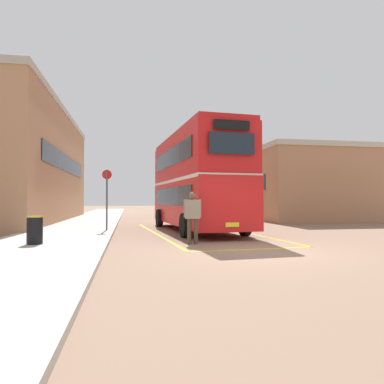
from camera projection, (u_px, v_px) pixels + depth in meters
The scene contains 10 objects.
ground_plane at pixel (184, 222), 24.58m from camera, with size 135.60×135.60×0.00m, color #846651.
sidewalk_left at pixel (92, 220), 25.79m from camera, with size 4.00×57.60×0.14m, color #B2ADA3.
brick_building_left at pixel (19, 166), 23.90m from camera, with size 6.29×19.24×7.70m.
depot_building_right at pixel (284, 187), 31.57m from camera, with size 8.96×17.28×5.44m.
double_decker_bus at pixel (196, 180), 17.50m from camera, with size 3.50×9.87×4.75m.
single_deck_bus at pixel (198, 199), 37.53m from camera, with size 3.44×8.72×3.02m.
pedestrian_boarding at pixel (192, 214), 12.16m from camera, with size 0.60×0.28×1.81m.
litter_bin at pixel (35, 230), 11.09m from camera, with size 0.51×0.51×0.88m.
bus_stop_sign at pixel (107, 194), 16.27m from camera, with size 0.44×0.08×2.79m.
bay_marking_yellow at pixel (205, 234), 15.62m from camera, with size 5.27×12.05×0.01m.
Camera 1 is at (-3.83, -9.92, 1.53)m, focal length 32.92 mm.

